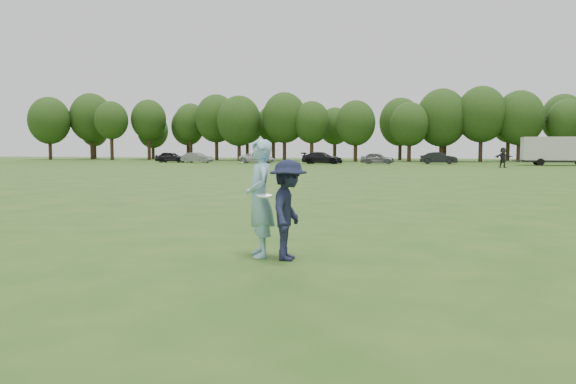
{
  "coord_description": "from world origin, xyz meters",
  "views": [
    {
      "loc": [
        1.77,
        -9.28,
        1.95
      ],
      "look_at": [
        -0.94,
        1.18,
        1.1
      ],
      "focal_mm": 35.0,
      "sensor_mm": 36.0,
      "label": 1
    }
  ],
  "objects_px": {
    "player_far_d": "(503,158)",
    "cargo_trailer": "(560,150)",
    "defender": "(288,210)",
    "car_b": "(197,158)",
    "car_e": "(377,158)",
    "car_a": "(171,157)",
    "car_f": "(439,158)",
    "thrower": "(260,198)",
    "car_d": "(322,158)",
    "car_c": "(257,158)"
  },
  "relations": [
    {
      "from": "thrower",
      "to": "player_far_d",
      "type": "distance_m",
      "value": 50.32
    },
    {
      "from": "car_d",
      "to": "car_a",
      "type": "bearing_deg",
      "value": 88.59
    },
    {
      "from": "defender",
      "to": "cargo_trailer",
      "type": "xyz_separation_m",
      "value": [
        16.12,
        59.03,
        0.9
      ]
    },
    {
      "from": "cargo_trailer",
      "to": "car_b",
      "type": "bearing_deg",
      "value": -179.91
    },
    {
      "from": "car_b",
      "to": "thrower",
      "type": "bearing_deg",
      "value": -147.64
    },
    {
      "from": "thrower",
      "to": "car_f",
      "type": "relative_size",
      "value": 0.48
    },
    {
      "from": "car_b",
      "to": "car_c",
      "type": "relative_size",
      "value": 0.89
    },
    {
      "from": "thrower",
      "to": "car_f",
      "type": "height_order",
      "value": "thrower"
    },
    {
      "from": "defender",
      "to": "car_b",
      "type": "bearing_deg",
      "value": 21.89
    },
    {
      "from": "defender",
      "to": "car_e",
      "type": "bearing_deg",
      "value": 0.8
    },
    {
      "from": "car_b",
      "to": "car_e",
      "type": "xyz_separation_m",
      "value": [
        23.4,
        1.24,
        0.01
      ]
    },
    {
      "from": "defender",
      "to": "car_d",
      "type": "distance_m",
      "value": 59.62
    },
    {
      "from": "player_far_d",
      "to": "car_a",
      "type": "height_order",
      "value": "player_far_d"
    },
    {
      "from": "thrower",
      "to": "car_b",
      "type": "relative_size",
      "value": 0.51
    },
    {
      "from": "thrower",
      "to": "car_c",
      "type": "height_order",
      "value": "thrower"
    },
    {
      "from": "defender",
      "to": "car_a",
      "type": "height_order",
      "value": "defender"
    },
    {
      "from": "defender",
      "to": "car_c",
      "type": "bearing_deg",
      "value": 14.9
    },
    {
      "from": "car_f",
      "to": "cargo_trailer",
      "type": "distance_m",
      "value": 13.27
    },
    {
      "from": "defender",
      "to": "car_e",
      "type": "height_order",
      "value": "defender"
    },
    {
      "from": "car_b",
      "to": "defender",
      "type": "bearing_deg",
      "value": -147.25
    },
    {
      "from": "car_b",
      "to": "cargo_trailer",
      "type": "bearing_deg",
      "value": -82.28
    },
    {
      "from": "car_a",
      "to": "cargo_trailer",
      "type": "bearing_deg",
      "value": -94.57
    },
    {
      "from": "player_far_d",
      "to": "car_b",
      "type": "height_order",
      "value": "player_far_d"
    },
    {
      "from": "thrower",
      "to": "player_far_d",
      "type": "bearing_deg",
      "value": 140.98
    },
    {
      "from": "car_a",
      "to": "car_b",
      "type": "xyz_separation_m",
      "value": [
        4.36,
        -1.39,
        -0.05
      ]
    },
    {
      "from": "cargo_trailer",
      "to": "defender",
      "type": "bearing_deg",
      "value": -105.28
    },
    {
      "from": "defender",
      "to": "player_far_d",
      "type": "height_order",
      "value": "player_far_d"
    },
    {
      "from": "defender",
      "to": "car_d",
      "type": "relative_size",
      "value": 0.35
    },
    {
      "from": "car_f",
      "to": "defender",
      "type": "bearing_deg",
      "value": 179.85
    },
    {
      "from": "car_f",
      "to": "player_far_d",
      "type": "bearing_deg",
      "value": -150.12
    },
    {
      "from": "thrower",
      "to": "car_b",
      "type": "distance_m",
      "value": 64.73
    },
    {
      "from": "car_a",
      "to": "car_c",
      "type": "distance_m",
      "value": 12.34
    },
    {
      "from": "defender",
      "to": "car_d",
      "type": "bearing_deg",
      "value": 7.26
    },
    {
      "from": "car_a",
      "to": "car_d",
      "type": "relative_size",
      "value": 0.85
    },
    {
      "from": "thrower",
      "to": "car_f",
      "type": "bearing_deg",
      "value": 148.62
    },
    {
      "from": "car_d",
      "to": "player_far_d",
      "type": "bearing_deg",
      "value": -111.23
    },
    {
      "from": "car_d",
      "to": "cargo_trailer",
      "type": "relative_size",
      "value": 0.56
    },
    {
      "from": "car_a",
      "to": "cargo_trailer",
      "type": "xyz_separation_m",
      "value": [
        48.13,
        -1.32,
        1.05
      ]
    },
    {
      "from": "car_b",
      "to": "car_f",
      "type": "distance_m",
      "value": 30.81
    },
    {
      "from": "player_far_d",
      "to": "cargo_trailer",
      "type": "distance_m",
      "value": 11.83
    },
    {
      "from": "car_d",
      "to": "cargo_trailer",
      "type": "bearing_deg",
      "value": -85.9
    },
    {
      "from": "car_e",
      "to": "car_c",
      "type": "bearing_deg",
      "value": 92.24
    },
    {
      "from": "player_far_d",
      "to": "car_c",
      "type": "distance_m",
      "value": 30.61
    },
    {
      "from": "thrower",
      "to": "car_e",
      "type": "xyz_separation_m",
      "value": [
        -3.67,
        60.02,
        -0.36
      ]
    },
    {
      "from": "cargo_trailer",
      "to": "car_d",
      "type": "bearing_deg",
      "value": -179.14
    },
    {
      "from": "car_e",
      "to": "car_b",
      "type": "bearing_deg",
      "value": 94.77
    },
    {
      "from": "defender",
      "to": "car_b",
      "type": "xyz_separation_m",
      "value": [
        -27.65,
        58.96,
        -0.2
      ]
    },
    {
      "from": "car_c",
      "to": "car_d",
      "type": "relative_size",
      "value": 0.93
    },
    {
      "from": "car_f",
      "to": "cargo_trailer",
      "type": "relative_size",
      "value": 0.49
    },
    {
      "from": "car_c",
      "to": "car_b",
      "type": "bearing_deg",
      "value": 95.56
    }
  ]
}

